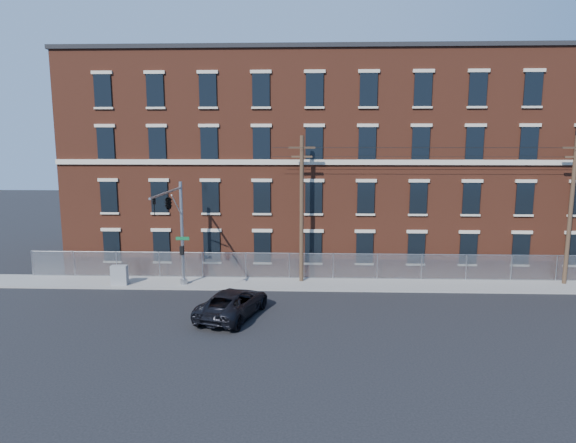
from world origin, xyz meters
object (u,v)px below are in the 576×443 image
(utility_pole_near, at_px, (302,207))
(utility_cabinet, at_px, (119,275))
(traffic_signal_mast, at_px, (172,212))
(pickup_truck, at_px, (233,303))

(utility_pole_near, xyz_separation_m, utility_cabinet, (-12.31, -1.40, -4.55))
(traffic_signal_mast, height_order, utility_pole_near, utility_pole_near)
(pickup_truck, bearing_deg, traffic_signal_mast, -22.93)
(pickup_truck, bearing_deg, utility_pole_near, -102.20)
(utility_pole_near, bearing_deg, utility_cabinet, -173.51)
(utility_pole_near, relative_size, pickup_truck, 1.80)
(traffic_signal_mast, relative_size, utility_cabinet, 5.24)
(utility_pole_near, distance_m, pickup_truck, 9.09)
(pickup_truck, bearing_deg, utility_cabinet, -16.26)
(pickup_truck, relative_size, utility_cabinet, 4.17)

